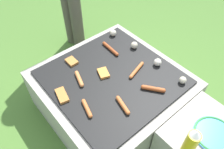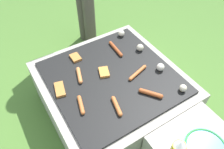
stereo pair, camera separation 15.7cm
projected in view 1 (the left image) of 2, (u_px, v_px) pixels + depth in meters
ground_plane at (112, 108)px, 1.89m from camera, size 14.00×14.00×0.00m
grill at (112, 94)px, 1.74m from camera, size 0.99×0.99×0.41m
sausage_mid_left at (79, 79)px, 1.56m from camera, size 0.15×0.07×0.03m
sausage_back_center at (123, 105)px, 1.40m from camera, size 0.16×0.06×0.03m
sausage_front_center at (87, 108)px, 1.39m from camera, size 0.15×0.06×0.03m
sausage_back_left at (110, 49)px, 1.78m from camera, size 0.20×0.04×0.03m
sausage_front_right at (137, 70)px, 1.62m from camera, size 0.07×0.19×0.03m
sausage_back_right at (153, 89)px, 1.49m from camera, size 0.14×0.11×0.03m
bread_slice_right at (62, 95)px, 1.46m from camera, size 0.14×0.09×0.02m
bread_slice_left at (72, 61)px, 1.68m from camera, size 0.09×0.07×0.02m
bread_slice_center at (103, 73)px, 1.60m from camera, size 0.12×0.10×0.02m
mushroom_row at (143, 53)px, 1.73m from camera, size 0.79×0.08×0.06m
plate_colorful at (215, 134)px, 1.27m from camera, size 0.24×0.24×0.02m
condiment_bottle at (191, 143)px, 1.13m from camera, size 0.07×0.07×0.23m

